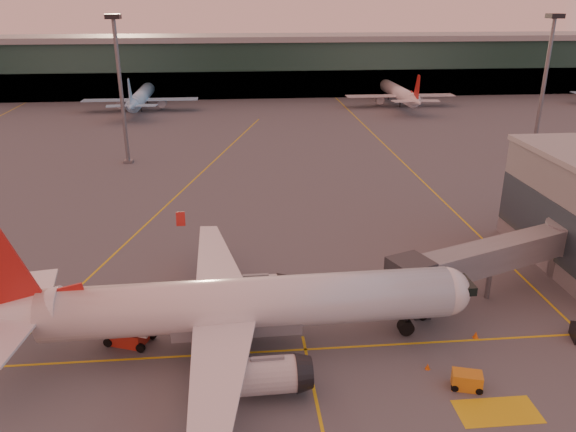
{
  "coord_description": "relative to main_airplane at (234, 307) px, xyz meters",
  "views": [
    {
      "loc": [
        -0.32,
        -35.31,
        28.19
      ],
      "look_at": [
        5.28,
        23.78,
        5.0
      ],
      "focal_mm": 35.0,
      "sensor_mm": 36.0,
      "label": 1
    }
  ],
  "objects": [
    {
      "name": "cone_nose",
      "position": [
        21.25,
        -0.41,
        -3.81
      ],
      "size": [
        0.5,
        0.5,
        0.63
      ],
      "color": "#DF5E0B",
      "rests_on": "ground"
    },
    {
      "name": "main_airplane",
      "position": [
        0.0,
        0.0,
        0.0
      ],
      "size": [
        41.94,
        37.7,
        12.67
      ],
      "rotation": [
        0.0,
        0.0,
        0.02
      ],
      "color": "white",
      "rests_on": "ground"
    },
    {
      "name": "cone_wing_left",
      "position": [
        -0.09,
        16.49,
        -3.88
      ],
      "size": [
        0.39,
        0.39,
        0.49
      ],
      "color": "#DF5E0B",
      "rests_on": "ground"
    },
    {
      "name": "mast_west_near",
      "position": [
        -19.0,
        60.24,
        10.74
      ],
      "size": [
        2.4,
        2.4,
        25.6
      ],
      "color": "slate",
      "rests_on": "ground"
    },
    {
      "name": "jet_bridge",
      "position": [
        26.58,
        7.0,
        0.18
      ],
      "size": [
        23.39,
        11.48,
        6.15
      ],
      "color": "slate",
      "rests_on": "ground"
    },
    {
      "name": "catering_truck",
      "position": [
        -9.3,
        1.8,
        -1.9
      ],
      "size": [
        5.47,
        3.8,
        3.9
      ],
      "rotation": [
        0.0,
        0.0,
        -0.36
      ],
      "color": "red",
      "rests_on": "ground"
    },
    {
      "name": "cone_fwd",
      "position": [
        15.55,
        -4.39,
        -3.87
      ],
      "size": [
        0.41,
        0.41,
        0.52
      ],
      "color": "#DF5E0B",
      "rests_on": "ground"
    },
    {
      "name": "terminal",
      "position": [
        1.0,
        136.03,
        4.64
      ],
      "size": [
        400.0,
        20.0,
        17.6
      ],
      "color": "#19382D",
      "rests_on": "ground"
    },
    {
      "name": "taxi_markings",
      "position": [
        -6.33,
        38.73,
        -4.11
      ],
      "size": [
        100.12,
        173.0,
        0.01
      ],
      "color": "yellow",
      "rests_on": "ground"
    },
    {
      "name": "distant_aircraft_row",
      "position": [
        -20.0,
        112.24,
        -4.12
      ],
      "size": [
        290.0,
        34.0,
        13.0
      ],
      "color": "#8EC8EF",
      "rests_on": "ground"
    },
    {
      "name": "ground",
      "position": [
        1.0,
        -5.76,
        -4.12
      ],
      "size": [
        600.0,
        600.0,
        0.0
      ],
      "primitive_type": "plane",
      "color": "#4C4F54",
      "rests_on": "ground"
    },
    {
      "name": "mast_east_near",
      "position": [
        56.0,
        56.24,
        10.74
      ],
      "size": [
        2.4,
        2.4,
        25.6
      ],
      "color": "slate",
      "rests_on": "ground"
    },
    {
      "name": "gpu_cart",
      "position": [
        17.75,
        -6.97,
        -3.46
      ],
      "size": [
        2.61,
        1.99,
        1.35
      ],
      "rotation": [
        0.0,
        0.0,
        -0.3
      ],
      "color": "orange",
      "rests_on": "ground"
    }
  ]
}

